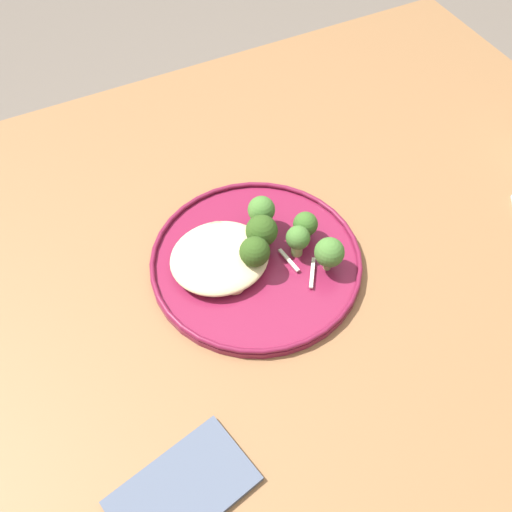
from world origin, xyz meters
TOP-DOWN VIEW (x-y plane):
  - ground at (0.00, 0.00)m, footprint 6.00×6.00m
  - wooden_dining_table at (0.00, 0.00)m, footprint 1.40×1.00m
  - dinner_plate at (0.06, 0.04)m, footprint 0.29×0.29m
  - noodle_bed at (0.01, 0.05)m, footprint 0.13×0.12m
  - seared_scallop_on_noodles at (0.02, 0.07)m, footprint 0.03×0.03m
  - seared_scallop_half_hidden at (0.01, 0.05)m, footprint 0.03×0.03m
  - seared_scallop_left_edge at (0.05, 0.03)m, footprint 0.03×0.03m
  - seared_scallop_front_small at (0.05, 0.06)m, footprint 0.02×0.02m
  - seared_scallop_large_seared at (0.01, 0.01)m, footprint 0.03×0.03m
  - seared_scallop_tiny_bay at (0.03, 0.09)m, footprint 0.03×0.03m
  - seared_scallop_rear_pale at (-0.01, 0.03)m, footprint 0.03×0.03m
  - broccoli_floret_near_rim at (0.14, -0.02)m, footprint 0.04×0.04m
  - broccoli_floret_front_edge at (0.09, 0.08)m, footprint 0.04×0.04m
  - broccoli_floret_left_leaning at (0.07, 0.05)m, footprint 0.04×0.04m
  - broccoli_floret_split_head at (0.11, 0.02)m, footprint 0.03×0.03m
  - broccoli_floret_small_sprig at (0.05, 0.02)m, footprint 0.04×0.04m
  - broccoli_floret_tall_stalk at (0.14, 0.04)m, footprint 0.03×0.03m
  - onion_sliver_curled_piece at (0.12, -0.02)m, footprint 0.03×0.04m
  - onion_sliver_pale_crescent at (0.10, 0.01)m, footprint 0.01×0.04m
  - folded_napkin at (-0.15, -0.20)m, footprint 0.17×0.12m

SIDE VIEW (x-z plane):
  - ground at x=0.00m, z-range 0.00..0.00m
  - wooden_dining_table at x=0.00m, z-range 0.29..1.03m
  - folded_napkin at x=-0.15m, z-range 0.74..0.75m
  - dinner_plate at x=0.06m, z-range 0.74..0.76m
  - onion_sliver_curled_piece at x=0.12m, z-range 0.75..0.76m
  - onion_sliver_pale_crescent at x=0.10m, z-range 0.75..0.76m
  - seared_scallop_front_small at x=0.05m, z-range 0.75..0.77m
  - seared_scallop_large_seared at x=0.01m, z-range 0.75..0.77m
  - seared_scallop_left_edge at x=0.05m, z-range 0.75..0.77m
  - seared_scallop_rear_pale at x=-0.01m, z-range 0.75..0.77m
  - seared_scallop_tiny_bay at x=0.03m, z-range 0.75..0.77m
  - seared_scallop_on_noodles at x=0.02m, z-range 0.75..0.77m
  - seared_scallop_half_hidden at x=0.01m, z-range 0.75..0.77m
  - noodle_bed at x=0.01m, z-range 0.75..0.78m
  - broccoli_floret_tall_stalk at x=0.14m, z-range 0.75..0.80m
  - broccoli_floret_split_head at x=0.11m, z-range 0.76..0.81m
  - broccoli_floret_near_rim at x=0.14m, z-range 0.76..0.81m
  - broccoli_floret_small_sprig at x=0.05m, z-range 0.76..0.82m
  - broccoli_floret_front_edge at x=0.09m, z-range 0.76..0.81m
  - broccoli_floret_left_leaning at x=0.07m, z-range 0.76..0.82m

